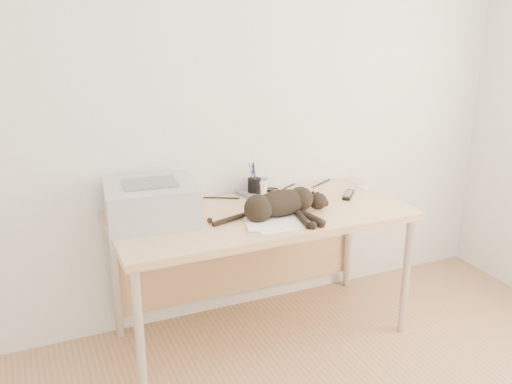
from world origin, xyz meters
name	(u,v)px	position (x,y,z in m)	size (l,w,h in m)	color
wall_back	(236,98)	(0.00, 1.75, 1.30)	(3.50, 3.50, 0.00)	white
desk	(256,230)	(0.00, 1.48, 0.61)	(1.60, 0.70, 0.74)	tan
printer	(151,203)	(-0.57, 1.50, 0.84)	(0.48, 0.42, 0.21)	#B7B7BC
papers	(280,222)	(0.03, 1.23, 0.74)	(0.38, 0.30, 0.01)	white
cat	(278,205)	(0.05, 1.30, 0.80)	(0.66, 0.30, 0.15)	black
mug	(261,187)	(0.11, 1.67, 0.79)	(0.10, 0.10, 0.09)	white
pen_cup	(254,187)	(0.07, 1.66, 0.79)	(0.08, 0.08, 0.20)	black
remote_grey	(250,196)	(0.03, 1.64, 0.75)	(0.06, 0.20, 0.02)	slate
remote_black	(348,195)	(0.56, 1.43, 0.75)	(0.04, 0.16, 0.02)	black
mouse	(362,186)	(0.72, 1.53, 0.76)	(0.06, 0.10, 0.03)	white
cable_tangle	(241,194)	(0.00, 1.70, 0.75)	(1.36, 0.08, 0.01)	black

